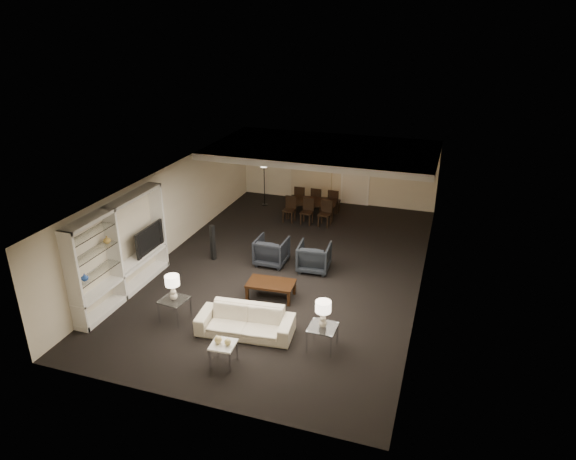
# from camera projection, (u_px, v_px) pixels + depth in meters

# --- Properties ---
(floor) EXTENTS (11.00, 11.00, 0.00)m
(floor) POSITION_uv_depth(u_px,v_px,m) (288.00, 267.00, 13.91)
(floor) COLOR black
(floor) RESTS_ON ground
(ceiling) EXTENTS (7.00, 11.00, 0.02)m
(ceiling) POSITION_uv_depth(u_px,v_px,m) (288.00, 179.00, 12.93)
(ceiling) COLOR silver
(ceiling) RESTS_ON ground
(wall_back) EXTENTS (7.00, 0.02, 2.50)m
(wall_back) POSITION_uv_depth(u_px,v_px,m) (337.00, 168.00, 18.22)
(wall_back) COLOR beige
(wall_back) RESTS_ON ground
(wall_front) EXTENTS (7.00, 0.02, 2.50)m
(wall_front) POSITION_uv_depth(u_px,v_px,m) (185.00, 344.00, 8.62)
(wall_front) COLOR beige
(wall_front) RESTS_ON ground
(wall_left) EXTENTS (0.02, 11.00, 2.50)m
(wall_left) POSITION_uv_depth(u_px,v_px,m) (170.00, 210.00, 14.43)
(wall_left) COLOR beige
(wall_left) RESTS_ON ground
(wall_right) EXTENTS (0.02, 11.00, 2.50)m
(wall_right) POSITION_uv_depth(u_px,v_px,m) (425.00, 242.00, 12.41)
(wall_right) COLOR beige
(wall_right) RESTS_ON ground
(ceiling_soffit) EXTENTS (7.00, 4.00, 0.20)m
(ceiling_soffit) POSITION_uv_depth(u_px,v_px,m) (323.00, 150.00, 16.02)
(ceiling_soffit) COLOR silver
(ceiling_soffit) RESTS_ON ceiling
(curtains) EXTENTS (1.50, 0.12, 2.40)m
(curtains) POSITION_uv_depth(u_px,v_px,m) (312.00, 168.00, 18.43)
(curtains) COLOR beige
(curtains) RESTS_ON wall_back
(door) EXTENTS (0.90, 0.05, 2.10)m
(door) POSITION_uv_depth(u_px,v_px,m) (356.00, 176.00, 18.07)
(door) COLOR silver
(door) RESTS_ON wall_back
(painting) EXTENTS (0.95, 0.04, 0.65)m
(painting) POSITION_uv_depth(u_px,v_px,m) (397.00, 166.00, 17.46)
(painting) COLOR #142D38
(painting) RESTS_ON wall_back
(media_unit) EXTENTS (0.38, 3.40, 2.35)m
(media_unit) POSITION_uv_depth(u_px,v_px,m) (121.00, 251.00, 12.14)
(media_unit) COLOR white
(media_unit) RESTS_ON wall_left
(pendant_light) EXTENTS (0.52, 0.52, 0.24)m
(pendant_light) POSITION_uv_depth(u_px,v_px,m) (332.00, 166.00, 16.13)
(pendant_light) COLOR #D8591E
(pendant_light) RESTS_ON ceiling_soffit
(sofa) EXTENTS (2.12, 1.00, 0.60)m
(sofa) POSITION_uv_depth(u_px,v_px,m) (245.00, 321.00, 10.95)
(sofa) COLOR beige
(sofa) RESTS_ON floor
(coffee_table) EXTENTS (1.17, 0.74, 0.40)m
(coffee_table) POSITION_uv_depth(u_px,v_px,m) (271.00, 290.00, 12.38)
(coffee_table) COLOR black
(coffee_table) RESTS_ON floor
(armchair_left) EXTENTS (0.82, 0.85, 0.76)m
(armchair_left) POSITION_uv_depth(u_px,v_px,m) (272.00, 251.00, 13.97)
(armchair_left) COLOR black
(armchair_left) RESTS_ON floor
(armchair_right) EXTENTS (0.87, 0.90, 0.76)m
(armchair_right) POSITION_uv_depth(u_px,v_px,m) (314.00, 257.00, 13.62)
(armchair_right) COLOR black
(armchair_right) RESTS_ON floor
(side_table_left) EXTENTS (0.63, 0.63, 0.53)m
(side_table_left) POSITION_uv_depth(u_px,v_px,m) (175.00, 309.00, 11.45)
(side_table_left) COLOR white
(side_table_left) RESTS_ON floor
(side_table_right) EXTENTS (0.58, 0.58, 0.53)m
(side_table_right) POSITION_uv_depth(u_px,v_px,m) (322.00, 337.00, 10.47)
(side_table_right) COLOR white
(side_table_right) RESTS_ON floor
(table_lamp_left) EXTENTS (0.32, 0.32, 0.58)m
(table_lamp_left) POSITION_uv_depth(u_px,v_px,m) (173.00, 288.00, 11.24)
(table_lamp_left) COLOR beige
(table_lamp_left) RESTS_ON side_table_left
(table_lamp_right) EXTENTS (0.34, 0.34, 0.58)m
(table_lamp_right) POSITION_uv_depth(u_px,v_px,m) (323.00, 314.00, 10.25)
(table_lamp_right) COLOR beige
(table_lamp_right) RESTS_ON side_table_right
(marble_table) EXTENTS (0.50, 0.50, 0.47)m
(marble_table) POSITION_uv_depth(u_px,v_px,m) (224.00, 354.00, 10.01)
(marble_table) COLOR silver
(marble_table) RESTS_ON floor
(gold_gourd_a) EXTENTS (0.15, 0.15, 0.15)m
(gold_gourd_a) POSITION_uv_depth(u_px,v_px,m) (218.00, 340.00, 9.92)
(gold_gourd_a) COLOR #F1D47F
(gold_gourd_a) RESTS_ON marble_table
(gold_gourd_b) EXTENTS (0.13, 0.13, 0.13)m
(gold_gourd_b) POSITION_uv_depth(u_px,v_px,m) (228.00, 342.00, 9.87)
(gold_gourd_b) COLOR #D6C371
(gold_gourd_b) RESTS_ON marble_table
(television) EXTENTS (1.17, 0.15, 0.67)m
(television) POSITION_uv_depth(u_px,v_px,m) (146.00, 238.00, 13.02)
(television) COLOR black
(television) RESTS_ON media_unit
(vase_blue) EXTENTS (0.16, 0.16, 0.16)m
(vase_blue) POSITION_uv_depth(u_px,v_px,m) (85.00, 277.00, 11.00)
(vase_blue) COLOR #2952B3
(vase_blue) RESTS_ON media_unit
(vase_amber) EXTENTS (0.17, 0.17, 0.18)m
(vase_amber) POSITION_uv_depth(u_px,v_px,m) (107.00, 240.00, 11.58)
(vase_amber) COLOR #AA8538
(vase_amber) RESTS_ON media_unit
(floor_speaker) EXTENTS (0.15, 0.15, 1.03)m
(floor_speaker) POSITION_uv_depth(u_px,v_px,m) (213.00, 242.00, 14.17)
(floor_speaker) COLOR black
(floor_speaker) RESTS_ON floor
(dining_table) EXTENTS (1.69, 1.05, 0.57)m
(dining_table) POSITION_uv_depth(u_px,v_px,m) (312.00, 209.00, 17.22)
(dining_table) COLOR black
(dining_table) RESTS_ON floor
(chair_nl) EXTENTS (0.41, 0.41, 0.84)m
(chair_nl) POSITION_uv_depth(u_px,v_px,m) (289.00, 210.00, 16.77)
(chair_nl) COLOR black
(chair_nl) RESTS_ON floor
(chair_nm) EXTENTS (0.41, 0.41, 0.84)m
(chair_nm) POSITION_uv_depth(u_px,v_px,m) (307.00, 212.00, 16.60)
(chair_nm) COLOR black
(chair_nm) RESTS_ON floor
(chair_nr) EXTENTS (0.43, 0.43, 0.84)m
(chair_nr) POSITION_uv_depth(u_px,v_px,m) (325.00, 214.00, 16.42)
(chair_nr) COLOR black
(chair_nr) RESTS_ON floor
(chair_fl) EXTENTS (0.40, 0.40, 0.84)m
(chair_fl) POSITION_uv_depth(u_px,v_px,m) (301.00, 197.00, 17.90)
(chair_fl) COLOR black
(chair_fl) RESTS_ON floor
(chair_fm) EXTENTS (0.40, 0.40, 0.84)m
(chair_fm) POSITION_uv_depth(u_px,v_px,m) (317.00, 199.00, 17.73)
(chair_fm) COLOR black
(chair_fm) RESTS_ON floor
(chair_fr) EXTENTS (0.40, 0.40, 0.84)m
(chair_fr) POSITION_uv_depth(u_px,v_px,m) (334.00, 201.00, 17.56)
(chair_fr) COLOR black
(chair_fr) RESTS_ON floor
(floor_lamp) EXTENTS (0.25, 0.25, 1.62)m
(floor_lamp) POSITION_uv_depth(u_px,v_px,m) (264.00, 183.00, 18.09)
(floor_lamp) COLOR black
(floor_lamp) RESTS_ON floor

